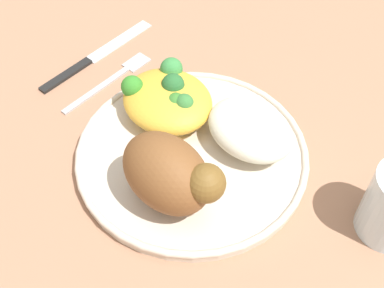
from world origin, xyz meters
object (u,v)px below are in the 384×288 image
Objects in this scene: roasted_chicken at (170,174)px; rice_pile at (250,129)px; knife at (89,60)px; fork at (112,79)px; mac_cheese_with_broccoli at (167,98)px; plate at (192,154)px.

roasted_chicken is 0.11m from rice_pile.
roasted_chicken is 0.59× the size of knife.
rice_pile is 0.26m from knife.
knife is at bearing 178.64° from fork.
rice_pile is 0.10m from mac_cheese_with_broccoli.
rice_pile is at bearing 85.53° from roasted_chicken.
fork is at bearing -177.80° from mac_cheese_with_broccoli.
mac_cheese_with_broccoli is (-0.10, -0.03, -0.00)m from rice_pile.
roasted_chicken reaches higher than knife.
plate is 2.31× the size of roasted_chicken.
mac_cheese_with_broccoli reaches higher than fork.
plate reaches higher than fork.
mac_cheese_with_broccoli is 0.58× the size of knife.
rice_pile is 0.21m from fork.
mac_cheese_with_broccoli is 0.77× the size of fork.
knife is (-0.15, -0.00, -0.03)m from mac_cheese_with_broccoli.
rice_pile is (0.04, 0.05, 0.03)m from plate.
mac_cheese_with_broccoli is at bearing -162.60° from rice_pile.
plate is 0.22m from knife.
rice_pile is at bearing 7.66° from knife.
rice_pile is at bearing 55.19° from plate.
plate reaches higher than knife.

